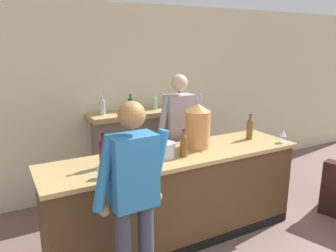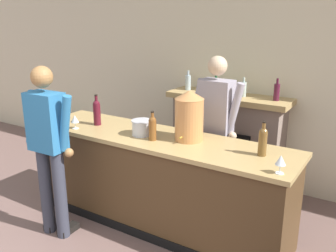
% 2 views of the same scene
% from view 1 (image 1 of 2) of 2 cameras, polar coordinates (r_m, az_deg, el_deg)
% --- Properties ---
extents(wall_back_panel, '(12.00, 0.07, 2.75)m').
position_cam_1_polar(wall_back_panel, '(4.87, -9.35, 4.36)').
color(wall_back_panel, beige).
rests_on(wall_back_panel, ground_plane).
extents(bar_counter, '(2.92, 0.76, 1.02)m').
position_cam_1_polar(bar_counter, '(3.78, 1.44, -12.16)').
color(bar_counter, '#4B341C').
rests_on(bar_counter, ground_plane).
extents(fireplace_stone, '(1.59, 0.52, 1.51)m').
position_cam_1_polar(fireplace_stone, '(4.93, -4.32, -4.26)').
color(fireplace_stone, '#7F6C5F').
rests_on(fireplace_stone, ground_plane).
extents(person_customer, '(0.66, 0.31, 1.78)m').
position_cam_1_polar(person_customer, '(2.65, -6.00, -12.75)').
color(person_customer, '#343744').
rests_on(person_customer, ground_plane).
extents(person_bartender, '(0.66, 0.31, 1.82)m').
position_cam_1_polar(person_bartender, '(4.24, 1.93, -1.91)').
color(person_bartender, '#513930').
rests_on(person_bartender, ground_plane).
extents(copper_dispenser, '(0.29, 0.33, 0.51)m').
position_cam_1_polar(copper_dispenser, '(3.74, 5.20, 0.04)').
color(copper_dispenser, '#C68349').
rests_on(copper_dispenser, bar_counter).
extents(ice_bucket_steel, '(0.22, 0.22, 0.16)m').
position_cam_1_polar(ice_bucket_steel, '(3.44, -0.54, -4.19)').
color(ice_bucket_steel, silver).
rests_on(ice_bucket_steel, bar_counter).
extents(wine_bottle_rose_blush, '(0.08, 0.08, 0.30)m').
position_cam_1_polar(wine_bottle_rose_blush, '(3.45, 2.74, -3.22)').
color(wine_bottle_rose_blush, brown).
rests_on(wine_bottle_rose_blush, bar_counter).
extents(wine_bottle_burgundy_dark, '(0.08, 0.08, 0.35)m').
position_cam_1_polar(wine_bottle_burgundy_dark, '(3.20, -11.19, -4.42)').
color(wine_bottle_burgundy_dark, '#521320').
rests_on(wine_bottle_burgundy_dark, bar_counter).
extents(wine_bottle_port_short, '(0.08, 0.08, 0.32)m').
position_cam_1_polar(wine_bottle_port_short, '(4.21, 14.05, -0.32)').
color(wine_bottle_port_short, brown).
rests_on(wine_bottle_port_short, bar_counter).
extents(wine_glass_front_left, '(0.09, 0.09, 0.16)m').
position_cam_1_polar(wine_glass_front_left, '(4.18, 19.41, -1.26)').
color(wine_glass_front_left, silver).
rests_on(wine_glass_front_left, bar_counter).
extents(wine_glass_back_row, '(0.09, 0.09, 0.15)m').
position_cam_1_polar(wine_glass_back_row, '(2.97, -11.66, -6.96)').
color(wine_glass_back_row, silver).
rests_on(wine_glass_back_row, bar_counter).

